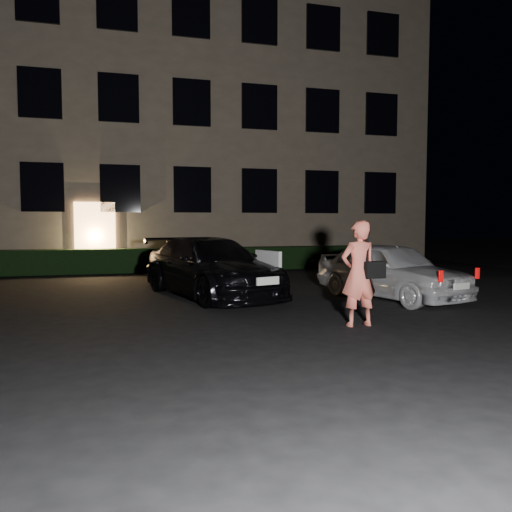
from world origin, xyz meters
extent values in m
plane|color=black|center=(0.00, 0.00, 0.00)|extent=(80.00, 80.00, 0.00)
cube|color=brown|center=(0.00, 15.00, 6.00)|extent=(20.00, 8.00, 12.00)
cube|color=#F4A963|center=(-3.50, 10.94, 1.25)|extent=(1.40, 0.10, 2.50)
cube|color=black|center=(-5.20, 10.94, 3.00)|extent=(1.40, 0.10, 1.70)
cube|color=black|center=(-2.60, 10.94, 3.00)|extent=(1.40, 0.10, 1.70)
cube|color=black|center=(0.00, 10.94, 3.00)|extent=(1.40, 0.10, 1.70)
cube|color=black|center=(2.60, 10.94, 3.00)|extent=(1.40, 0.10, 1.70)
cube|color=black|center=(5.20, 10.94, 3.00)|extent=(1.40, 0.10, 1.70)
cube|color=black|center=(7.80, 10.94, 3.00)|extent=(1.40, 0.10, 1.70)
cube|color=black|center=(-5.20, 10.94, 6.20)|extent=(1.40, 0.10, 1.70)
cube|color=black|center=(-2.60, 10.94, 6.20)|extent=(1.40, 0.10, 1.70)
cube|color=black|center=(0.00, 10.94, 6.20)|extent=(1.40, 0.10, 1.70)
cube|color=black|center=(2.60, 10.94, 6.20)|extent=(1.40, 0.10, 1.70)
cube|color=black|center=(5.20, 10.94, 6.20)|extent=(1.40, 0.10, 1.70)
cube|color=black|center=(7.80, 10.94, 6.20)|extent=(1.40, 0.10, 1.70)
cube|color=black|center=(-2.60, 10.94, 9.40)|extent=(1.40, 0.10, 1.70)
cube|color=black|center=(0.00, 10.94, 9.40)|extent=(1.40, 0.10, 1.70)
cube|color=black|center=(2.60, 10.94, 9.40)|extent=(1.40, 0.10, 1.70)
cube|color=black|center=(5.20, 10.94, 9.40)|extent=(1.40, 0.10, 1.70)
cube|color=black|center=(7.80, 10.94, 9.40)|extent=(1.40, 0.10, 1.70)
cube|color=black|center=(0.00, 10.50, 0.42)|extent=(15.00, 0.70, 0.85)
imported|color=black|center=(-0.53, 4.05, 0.71)|extent=(3.27, 5.22, 1.41)
cube|color=white|center=(0.74, 3.49, 0.87)|extent=(0.37, 0.99, 0.47)
cube|color=silver|center=(0.18, 1.63, 0.62)|extent=(0.51, 0.19, 0.16)
imported|color=silver|center=(3.40, 2.52, 0.67)|extent=(2.57, 4.20, 1.34)
cube|color=red|center=(3.37, 0.57, 0.73)|extent=(0.09, 0.07, 0.22)
cube|color=red|center=(4.44, 0.86, 0.73)|extent=(0.09, 0.07, 0.22)
cube|color=silver|center=(3.92, 0.67, 0.51)|extent=(0.44, 0.16, 0.13)
imported|color=#E56754|center=(1.29, -0.08, 0.90)|extent=(0.68, 0.47, 1.80)
cube|color=black|center=(1.52, -0.19, 0.97)|extent=(0.38, 0.19, 0.29)
cube|color=black|center=(1.39, -0.15, 1.38)|extent=(0.04, 0.06, 0.56)
camera|label=1|loc=(-2.61, -7.76, 1.76)|focal=35.00mm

